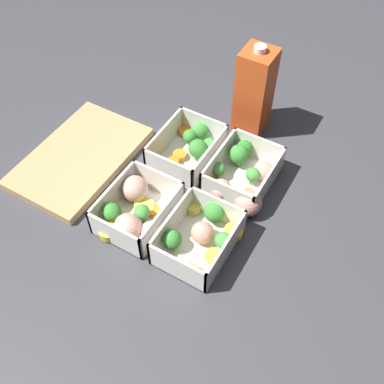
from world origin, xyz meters
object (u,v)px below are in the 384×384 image
object	(u,v)px
container_far_right	(190,148)
juice_carton	(254,91)
container_near_right	(242,177)
container_far_left	(135,213)
container_near_left	(201,235)

from	to	relation	value
container_far_right	juice_carton	distance (m)	0.18
container_near_right	container_far_left	bearing A→B (deg)	142.83
container_far_left	container_far_right	world-z (taller)	same
juice_carton	container_far_left	bearing A→B (deg)	168.02
juice_carton	container_near_right	bearing A→B (deg)	-160.22
container_near_left	container_far_left	bearing A→B (deg)	98.80
container_far_left	container_near_right	bearing A→B (deg)	-37.17
container_near_right	container_far_left	world-z (taller)	same
container_near_left	container_near_right	bearing A→B (deg)	-1.34
container_near_right	container_far_left	size ratio (longest dim) A/B	1.07
container_far_left	juice_carton	world-z (taller)	juice_carton
container_near_right	container_far_left	distance (m)	0.22
container_near_right	juice_carton	world-z (taller)	juice_carton
container_near_left	container_far_right	distance (m)	0.21
container_near_left	container_far_right	xyz separation A→B (m)	(0.17, 0.12, 0.00)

